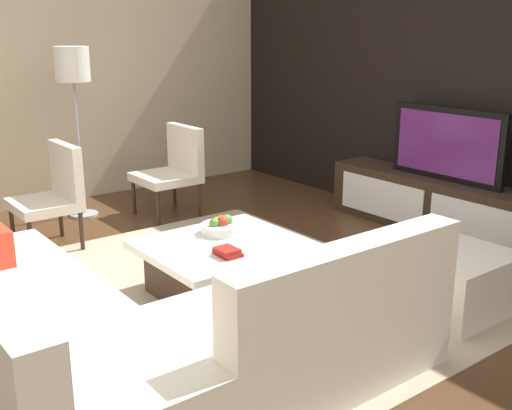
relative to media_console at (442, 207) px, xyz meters
The scene contains 14 objects.
ground_plane 2.41m from the media_console, 90.00° to the right, with size 14.00×14.00×0.00m, color #4C301C.
feature_wall_back 1.19m from the media_console, 90.00° to the left, with size 6.40×0.12×2.80m, color black.
side_wall_left 4.05m from the media_console, 145.54° to the right, with size 0.12×5.20×2.80m, color #C6B28E.
area_rug 2.41m from the media_console, 92.39° to the right, with size 3.25×2.77×0.01m, color tan.
media_console is the anchor object (origin of this frame).
television 0.57m from the media_console, 90.00° to the left, with size 1.12×0.06×0.64m.
sectional_couch 3.34m from the media_console, 81.25° to the right, with size 2.43×2.29×0.82m.
coffee_table 2.30m from the media_console, 92.49° to the right, with size 0.93×1.05×0.38m.
accent_chair_near 3.36m from the media_console, 122.04° to the right, with size 0.55×0.50×0.87m.
floor_lamp 3.59m from the media_console, 137.12° to the right, with size 0.32×0.32×1.63m.
ottoman 1.58m from the media_console, 51.69° to the right, with size 0.70×0.70×0.40m, color beige.
fruit_bowl 2.22m from the media_console, 97.25° to the right, with size 0.28×0.28×0.13m.
accent_chair_far 2.55m from the media_console, 142.11° to the right, with size 0.57×0.54×0.87m.
book_stack 2.43m from the media_console, 87.12° to the right, with size 0.19×0.14×0.05m.
Camera 1 is at (3.21, -2.17, 1.80)m, focal length 43.68 mm.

